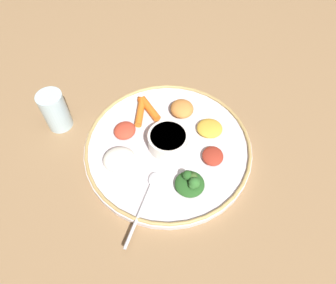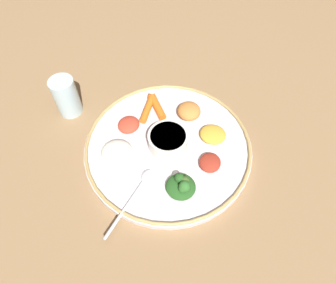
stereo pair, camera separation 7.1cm
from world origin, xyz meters
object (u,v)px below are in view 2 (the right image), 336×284
center_bowl (168,140)px  carrot_near_spoon (155,106)px  drinking_glass (67,99)px  carrot_outer (148,107)px  greens_pile (183,185)px  spoon (136,191)px

center_bowl → carrot_near_spoon: (-0.01, 0.12, -0.01)m
carrot_near_spoon → drinking_glass: (-0.22, 0.06, 0.02)m
carrot_near_spoon → carrot_outer: bearing=-175.1°
carrot_outer → drinking_glass: size_ratio=0.91×
carrot_outer → drinking_glass: 0.21m
drinking_glass → carrot_outer: bearing=-16.7°
greens_pile → carrot_near_spoon: (-0.01, 0.24, -0.01)m
center_bowl → spoon: 0.14m
carrot_near_spoon → drinking_glass: bearing=165.0°
center_bowl → drinking_glass: bearing=140.7°
center_bowl → carrot_near_spoon: bearing=92.6°
carrot_near_spoon → center_bowl: bearing=-87.4°
carrot_outer → drinking_glass: drinking_glass is taller
center_bowl → carrot_outer: center_bowl is taller
spoon → carrot_outer: size_ratio=1.48×
center_bowl → carrot_outer: size_ratio=0.98×
greens_pile → carrot_outer: (-0.03, 0.24, -0.01)m
drinking_glass → center_bowl: bearing=-39.3°
spoon → drinking_glass: bearing=114.0°
greens_pile → drinking_glass: (-0.23, 0.30, 0.01)m
center_bowl → greens_pile: 0.12m
center_bowl → greens_pile: (0.00, -0.12, -0.01)m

